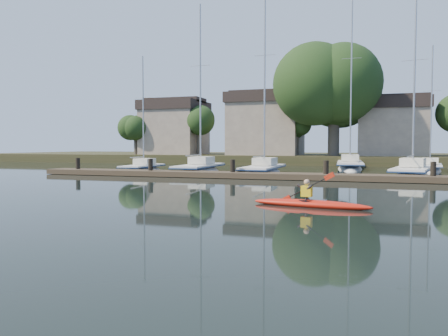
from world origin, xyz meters
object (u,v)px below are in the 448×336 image
(sailboat_7, at_px, (430,173))
(sailboat_6, at_px, (350,171))
(kayak, at_px, (310,202))
(sailboat_2, at_px, (263,177))
(sailboat_0, at_px, (143,174))
(dock, at_px, (278,176))
(sailboat_3, at_px, (412,180))
(sailboat_1, at_px, (200,175))

(sailboat_7, bearing_deg, sailboat_6, 176.76)
(kayak, bearing_deg, sailboat_2, 117.28)
(sailboat_0, bearing_deg, dock, -23.85)
(sailboat_2, distance_m, sailboat_3, 10.17)
(sailboat_0, relative_size, sailboat_3, 0.77)
(sailboat_1, bearing_deg, dock, -34.14)
(sailboat_2, relative_size, sailboat_6, 0.88)
(sailboat_2, distance_m, sailboat_7, 14.86)
(dock, distance_m, sailboat_6, 14.27)
(sailboat_2, height_order, sailboat_7, sailboat_2)
(sailboat_0, bearing_deg, sailboat_3, -3.64)
(sailboat_0, bearing_deg, sailboat_6, 26.51)
(sailboat_6, xyz_separation_m, sailboat_7, (6.46, -1.23, 0.03))
(kayak, relative_size, sailboat_2, 0.28)
(kayak, distance_m, sailboat_0, 22.59)
(sailboat_2, bearing_deg, kayak, -72.07)
(sailboat_2, xyz_separation_m, sailboat_6, (5.84, 9.57, -0.01))
(sailboat_1, height_order, sailboat_6, sailboat_6)
(sailboat_6, bearing_deg, sailboat_1, -142.05)
(sailboat_0, distance_m, sailboat_2, 10.10)
(dock, xyz_separation_m, sailboat_2, (-1.86, 4.14, -0.39))
(sailboat_3, xyz_separation_m, sailboat_7, (2.13, 8.04, 0.03))
(kayak, xyz_separation_m, sailboat_6, (0.49, 25.85, -0.36))
(dock, relative_size, sailboat_1, 2.37)
(sailboat_1, distance_m, sailboat_6, 14.43)
(sailboat_0, distance_m, sailboat_3, 20.27)
(sailboat_1, bearing_deg, sailboat_3, -2.00)
(kayak, xyz_separation_m, sailboat_2, (-5.35, 16.28, -0.35))
(sailboat_3, bearing_deg, sailboat_6, 126.03)
(dock, relative_size, sailboat_3, 2.49)
(dock, height_order, sailboat_2, sailboat_2)
(dock, bearing_deg, sailboat_6, 73.84)
(sailboat_7, bearing_deg, dock, -122.38)
(sailboat_0, height_order, sailboat_2, sailboat_2)
(kayak, xyz_separation_m, dock, (-3.48, 12.15, 0.04))
(sailboat_0, xyz_separation_m, sailboat_6, (15.94, 9.37, -0.03))
(dock, relative_size, sailboat_6, 1.99)
(dock, xyz_separation_m, sailboat_3, (8.30, 4.44, -0.41))
(dock, height_order, sailboat_7, sailboat_7)
(kayak, distance_m, sailboat_1, 19.54)
(sailboat_1, bearing_deg, sailboat_6, 38.09)
(kayak, bearing_deg, sailboat_7, 83.34)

